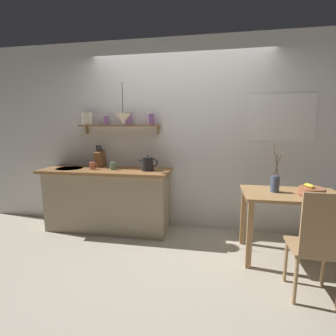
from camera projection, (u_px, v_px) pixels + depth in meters
ground_plane at (172, 244)px, 3.16m from camera, size 14.00×14.00×0.00m
back_wall at (194, 137)px, 3.53m from camera, size 6.80×0.11×2.70m
kitchen_counter at (108, 199)px, 3.57m from camera, size 1.83×0.63×0.90m
wall_shelf at (116, 122)px, 3.54m from camera, size 1.21×0.20×0.31m
dining_table at (291, 204)px, 2.72m from camera, size 1.04×0.66×0.77m
dining_chair_near at (317, 243)px, 2.05m from camera, size 0.40×0.39×0.98m
fruit_bowl at (312, 191)px, 2.61m from camera, size 0.26×0.26×0.13m
twig_vase at (275, 183)px, 2.74m from camera, size 0.09×0.09×0.53m
electric_kettle at (148, 164)px, 3.35m from camera, size 0.25×0.17×0.21m
knife_block at (100, 158)px, 3.65m from camera, size 0.11×0.20×0.33m
coffee_mug_by_sink at (93, 166)px, 3.46m from camera, size 0.12×0.08×0.10m
coffee_mug_spare at (113, 166)px, 3.43m from camera, size 0.12×0.08×0.11m
pendant_lamp at (123, 118)px, 3.24m from camera, size 0.23×0.23×0.53m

